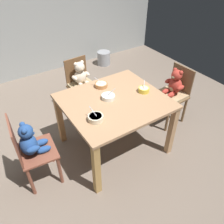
{
  "coord_description": "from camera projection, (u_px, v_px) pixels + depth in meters",
  "views": [
    {
      "loc": [
        -1.18,
        -1.77,
        2.24
      ],
      "look_at": [
        0.0,
        0.05,
        0.53
      ],
      "focal_mm": 36.3,
      "sensor_mm": 36.0,
      "label": 1
    }
  ],
  "objects": [
    {
      "name": "teddy_chair_near_left",
      "position": [
        30.0,
        145.0,
        2.31
      ],
      "size": [
        0.41,
        0.44,
        0.88
      ],
      "rotation": [
        0.0,
        0.0,
        -0.09
      ],
      "color": "brown",
      "rests_on": "ground_plane"
    },
    {
      "name": "teddy_chair_near_right",
      "position": [
        173.0,
        89.0,
        3.16
      ],
      "size": [
        0.43,
        0.41,
        0.84
      ],
      "rotation": [
        0.0,
        0.0,
        3.19
      ],
      "color": "brown",
      "rests_on": "ground_plane"
    },
    {
      "name": "dining_table",
      "position": [
        114.0,
        108.0,
        2.67
      ],
      "size": [
        1.15,
        1.04,
        0.74
      ],
      "color": "#A97E59",
      "rests_on": "ground_plane"
    },
    {
      "name": "teddy_chair_far_center",
      "position": [
        81.0,
        80.0,
        3.36
      ],
      "size": [
        0.41,
        0.4,
        0.84
      ],
      "rotation": [
        0.0,
        0.0,
        -1.5
      ],
      "color": "brown",
      "rests_on": "ground_plane"
    },
    {
      "name": "porridge_bowl_white_center",
      "position": [
        108.0,
        97.0,
        2.61
      ],
      "size": [
        0.16,
        0.16,
        0.12
      ],
      "color": "silver",
      "rests_on": "dining_table"
    },
    {
      "name": "metal_pail",
      "position": [
        104.0,
        58.0,
        4.88
      ],
      "size": [
        0.27,
        0.27,
        0.28
      ],
      "primitive_type": "cylinder",
      "color": "#93969B",
      "rests_on": "ground_plane"
    },
    {
      "name": "ground_plane",
      "position": [
        114.0,
        146.0,
        3.07
      ],
      "size": [
        5.2,
        5.2,
        0.04
      ],
      "color": "#716255"
    },
    {
      "name": "porridge_bowl_terracotta_far_center",
      "position": [
        101.0,
        85.0,
        2.81
      ],
      "size": [
        0.16,
        0.16,
        0.13
      ],
      "color": "#B27746",
      "rests_on": "dining_table"
    },
    {
      "name": "porridge_bowl_yellow_near_right",
      "position": [
        144.0,
        90.0,
        2.72
      ],
      "size": [
        0.13,
        0.13,
        0.12
      ],
      "color": "yellow",
      "rests_on": "dining_table"
    },
    {
      "name": "porridge_bowl_cream_near_left",
      "position": [
        96.0,
        118.0,
        2.3
      ],
      "size": [
        0.16,
        0.17,
        0.13
      ],
      "color": "beige",
      "rests_on": "dining_table"
    }
  ]
}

